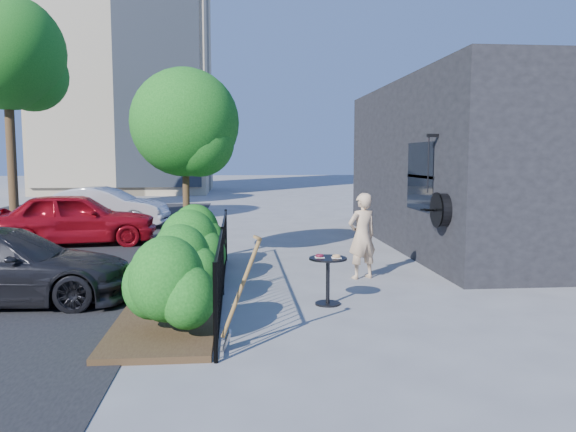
{
  "coord_description": "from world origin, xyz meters",
  "views": [
    {
      "loc": [
        -1.26,
        -8.86,
        2.2
      ],
      "look_at": [
        -0.4,
        0.59,
        1.2
      ],
      "focal_mm": 35.0,
      "sensor_mm": 36.0,
      "label": 1
    }
  ],
  "objects": [
    {
      "name": "ground",
      "position": [
        0.0,
        0.0,
        0.0
      ],
      "size": [
        120.0,
        120.0,
        0.0
      ],
      "primitive_type": "plane",
      "color": "gray",
      "rests_on": "ground"
    },
    {
      "name": "shop_building",
      "position": [
        5.5,
        4.5,
        2.0
      ],
      "size": [
        6.22,
        9.0,
        4.0
      ],
      "color": "black",
      "rests_on": "ground"
    },
    {
      "name": "fence",
      "position": [
        -1.5,
        0.0,
        0.56
      ],
      "size": [
        0.05,
        6.05,
        1.1
      ],
      "color": "black",
      "rests_on": "ground"
    },
    {
      "name": "planting_bed",
      "position": [
        -2.2,
        0.0,
        0.04
      ],
      "size": [
        1.3,
        6.0,
        0.08
      ],
      "primitive_type": "cube",
      "color": "#382616",
      "rests_on": "ground"
    },
    {
      "name": "shrubs",
      "position": [
        -2.1,
        0.1,
        0.7
      ],
      "size": [
        1.1,
        5.6,
        1.24
      ],
      "color": "#135515",
      "rests_on": "ground"
    },
    {
      "name": "patio_tree",
      "position": [
        -2.24,
        2.76,
        2.76
      ],
      "size": [
        2.2,
        2.2,
        3.94
      ],
      "color": "#3F2B19",
      "rests_on": "ground"
    },
    {
      "name": "street_tree_far",
      "position": [
        -9.94,
        13.96,
        5.92
      ],
      "size": [
        4.4,
        4.4,
        8.28
      ],
      "color": "#3F2B19",
      "rests_on": "ground"
    },
    {
      "name": "cafe_table",
      "position": [
        0.08,
        -0.74,
        0.49
      ],
      "size": [
        0.57,
        0.57,
        0.76
      ],
      "rotation": [
        0.0,
        0.0,
        -0.07
      ],
      "color": "black",
      "rests_on": "ground"
    },
    {
      "name": "woman",
      "position": [
        0.99,
        1.02,
        0.78
      ],
      "size": [
        0.66,
        0.55,
        1.56
      ],
      "primitive_type": "imported",
      "rotation": [
        0.0,
        0.0,
        3.5
      ],
      "color": "#D0AC86",
      "rests_on": "ground"
    },
    {
      "name": "shovel",
      "position": [
        -1.25,
        -2.6,
        0.59
      ],
      "size": [
        0.48,
        0.18,
        1.35
      ],
      "color": "brown",
      "rests_on": "ground"
    },
    {
      "name": "car_red",
      "position": [
        -5.29,
        5.52,
        0.67
      ],
      "size": [
        4.12,
        2.17,
        1.34
      ],
      "primitive_type": "imported",
      "rotation": [
        0.0,
        0.0,
        1.73
      ],
      "color": "#AA0E1B",
      "rests_on": "ground"
    },
    {
      "name": "car_silver",
      "position": [
        -5.37,
        9.0,
        0.63
      ],
      "size": [
        3.95,
        1.69,
        1.27
      ],
      "primitive_type": "imported",
      "rotation": [
        0.0,
        0.0,
        1.48
      ],
      "color": "silver",
      "rests_on": "ground"
    },
    {
      "name": "car_darkgrey",
      "position": [
        -4.79,
        -0.18,
        0.57
      ],
      "size": [
        3.93,
        1.64,
        1.14
      ],
      "primitive_type": "imported",
      "rotation": [
        0.0,
        0.0,
        1.56
      ],
      "color": "black",
      "rests_on": "ground"
    }
  ]
}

